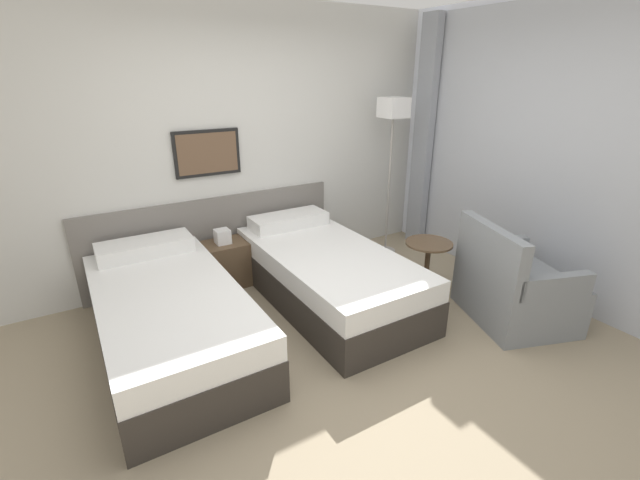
% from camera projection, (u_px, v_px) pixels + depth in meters
% --- Properties ---
extents(ground_plane, '(16.00, 16.00, 0.00)m').
position_uv_depth(ground_plane, '(349.00, 359.00, 3.26)').
color(ground_plane, gray).
extents(wall_headboard, '(10.00, 0.10, 2.70)m').
position_uv_depth(wall_headboard, '(241.00, 150.00, 4.32)').
color(wall_headboard, silver).
rests_on(wall_headboard, ground_plane).
extents(wall_window, '(0.21, 4.42, 2.70)m').
position_uv_depth(wall_window, '(577.00, 159.00, 3.69)').
color(wall_window, white).
rests_on(wall_window, ground_plane).
extents(bed_near_door, '(1.01, 2.05, 0.64)m').
position_uv_depth(bed_near_door, '(170.00, 316.00, 3.33)').
color(bed_near_door, '#332D28').
rests_on(bed_near_door, ground_plane).
extents(bed_near_window, '(1.01, 2.05, 0.64)m').
position_uv_depth(bed_near_window, '(327.00, 274.00, 4.03)').
color(bed_near_window, '#332D28').
rests_on(bed_near_window, ground_plane).
extents(nightstand, '(0.46, 0.36, 0.60)m').
position_uv_depth(nightstand, '(225.00, 263.00, 4.31)').
color(nightstand, brown).
rests_on(nightstand, ground_plane).
extents(floor_lamp, '(0.26, 0.26, 1.79)m').
position_uv_depth(floor_lamp, '(393.00, 122.00, 4.66)').
color(floor_lamp, '#9E9993').
rests_on(floor_lamp, ground_plane).
extents(side_table, '(0.43, 0.43, 0.58)m').
position_uv_depth(side_table, '(427.00, 260.00, 4.00)').
color(side_table, brown).
rests_on(side_table, ground_plane).
extents(armchair, '(0.99, 1.07, 0.88)m').
position_uv_depth(armchair, '(513.00, 289.00, 3.71)').
color(armchair, gray).
rests_on(armchair, ground_plane).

